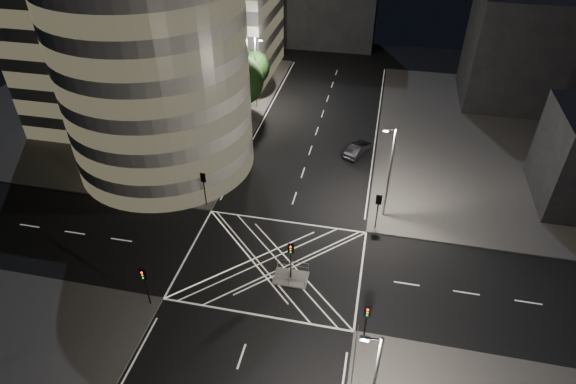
% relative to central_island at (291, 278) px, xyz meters
% --- Properties ---
extents(ground, '(120.00, 120.00, 0.00)m').
position_rel_central_island_xyz_m(ground, '(-2.00, 1.50, -0.07)').
color(ground, black).
rests_on(ground, ground).
extents(sidewalk_far_left, '(42.00, 42.00, 0.15)m').
position_rel_central_island_xyz_m(sidewalk_far_left, '(-31.00, 28.50, 0.00)').
color(sidewalk_far_left, '#4E4B49').
rests_on(sidewalk_far_left, ground).
extents(sidewalk_far_right, '(42.00, 42.00, 0.15)m').
position_rel_central_island_xyz_m(sidewalk_far_right, '(27.00, 28.50, 0.00)').
color(sidewalk_far_right, '#4E4B49').
rests_on(sidewalk_far_right, ground).
extents(central_island, '(3.00, 2.00, 0.15)m').
position_rel_central_island_xyz_m(central_island, '(0.00, 0.00, 0.00)').
color(central_island, slate).
rests_on(central_island, ground).
extents(office_tower_curved, '(30.00, 29.00, 27.20)m').
position_rel_central_island_xyz_m(office_tower_curved, '(-22.74, 20.24, 12.58)').
color(office_tower_curved, gray).
rests_on(office_tower_curved, sidewalk_far_left).
extents(building_right_far, '(14.00, 12.00, 15.00)m').
position_rel_central_island_xyz_m(building_right_far, '(24.00, 41.50, 7.58)').
color(building_right_far, black).
rests_on(building_right_far, sidewalk_far_right).
extents(tree_a, '(4.72, 4.72, 7.54)m').
position_rel_central_island_xyz_m(tree_a, '(-12.50, 10.50, 4.89)').
color(tree_a, black).
rests_on(tree_a, sidewalk_far_left).
extents(tree_b, '(4.13, 4.13, 6.85)m').
position_rel_central_island_xyz_m(tree_b, '(-12.50, 16.50, 4.54)').
color(tree_b, black).
rests_on(tree_b, sidewalk_far_left).
extents(tree_c, '(3.61, 3.61, 6.85)m').
position_rel_central_island_xyz_m(tree_c, '(-12.50, 22.50, 4.83)').
color(tree_c, black).
rests_on(tree_c, sidewalk_far_left).
extents(tree_d, '(5.62, 5.62, 8.33)m').
position_rel_central_island_xyz_m(tree_d, '(-12.50, 28.50, 5.17)').
color(tree_d, black).
rests_on(tree_d, sidewalk_far_left).
extents(tree_e, '(4.33, 4.33, 7.06)m').
position_rel_central_island_xyz_m(tree_e, '(-12.50, 34.50, 4.63)').
color(tree_e, black).
rests_on(tree_e, sidewalk_far_left).
extents(traffic_signal_fl, '(0.55, 0.22, 4.00)m').
position_rel_central_island_xyz_m(traffic_signal_fl, '(-10.80, 8.30, 2.84)').
color(traffic_signal_fl, black).
rests_on(traffic_signal_fl, sidewalk_far_left).
extents(traffic_signal_nl, '(0.55, 0.22, 4.00)m').
position_rel_central_island_xyz_m(traffic_signal_nl, '(-10.80, -5.30, 2.84)').
color(traffic_signal_nl, black).
rests_on(traffic_signal_nl, sidewalk_near_left).
extents(traffic_signal_fr, '(0.55, 0.22, 4.00)m').
position_rel_central_island_xyz_m(traffic_signal_fr, '(6.80, 8.30, 2.84)').
color(traffic_signal_fr, black).
rests_on(traffic_signal_fr, sidewalk_far_right).
extents(traffic_signal_nr, '(0.55, 0.22, 4.00)m').
position_rel_central_island_xyz_m(traffic_signal_nr, '(6.80, -5.30, 2.84)').
color(traffic_signal_nr, black).
rests_on(traffic_signal_nr, sidewalk_near_right).
extents(traffic_signal_island, '(0.55, 0.22, 4.00)m').
position_rel_central_island_xyz_m(traffic_signal_island, '(0.00, 0.00, 2.84)').
color(traffic_signal_island, black).
rests_on(traffic_signal_island, central_island).
extents(street_lamp_left_near, '(1.25, 0.25, 10.00)m').
position_rel_central_island_xyz_m(street_lamp_left_near, '(-11.44, 13.50, 5.47)').
color(street_lamp_left_near, slate).
rests_on(street_lamp_left_near, sidewalk_far_left).
extents(street_lamp_left_far, '(1.25, 0.25, 10.00)m').
position_rel_central_island_xyz_m(street_lamp_left_far, '(-11.44, 31.50, 5.47)').
color(street_lamp_left_far, slate).
rests_on(street_lamp_left_far, sidewalk_far_left).
extents(street_lamp_right_far, '(1.25, 0.25, 10.00)m').
position_rel_central_island_xyz_m(street_lamp_right_far, '(7.44, 10.50, 5.47)').
color(street_lamp_right_far, slate).
rests_on(street_lamp_right_far, sidewalk_far_right).
extents(railing_island_south, '(2.80, 0.06, 1.10)m').
position_rel_central_island_xyz_m(railing_island_south, '(0.00, -0.90, 0.62)').
color(railing_island_south, slate).
rests_on(railing_island_south, central_island).
extents(railing_island_north, '(2.80, 0.06, 1.10)m').
position_rel_central_island_xyz_m(railing_island_north, '(0.00, 0.90, 0.62)').
color(railing_island_north, slate).
rests_on(railing_island_north, central_island).
extents(sedan, '(3.26, 4.90, 1.53)m').
position_rel_central_island_xyz_m(sedan, '(3.77, 21.74, 0.69)').
color(sedan, black).
rests_on(sedan, ground).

